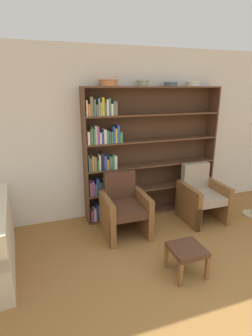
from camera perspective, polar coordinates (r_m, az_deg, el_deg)
wall_back at (r=4.52m, az=3.66°, el=7.44°), size 12.00×0.06×2.75m
bookshelf at (r=4.38m, az=2.70°, el=2.79°), size 2.31×0.30×2.15m
bowl_slate at (r=4.07m, az=-3.91°, el=18.12°), size 0.29×0.29×0.10m
bowl_copper at (r=4.25m, az=3.69°, el=18.04°), size 0.19×0.19×0.09m
bowl_terracotta at (r=4.45m, az=9.73°, el=17.64°), size 0.23×0.23×0.07m
bowl_cream at (r=4.66m, az=14.43°, el=17.40°), size 0.23×0.23×0.08m
armchair_leather at (r=3.98m, az=-0.41°, el=-8.63°), size 0.64×0.68×0.91m
armchair_cushioned at (r=4.56m, az=16.08°, el=-5.89°), size 0.64×0.68×0.91m
footstool at (r=3.30m, az=13.10°, el=-17.35°), size 0.39×0.39×0.36m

